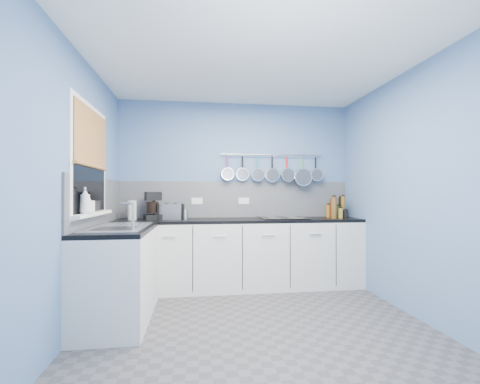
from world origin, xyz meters
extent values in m
cube|color=#47474C|center=(0.00, 0.00, -0.01)|extent=(3.20, 3.00, 0.02)
cube|color=white|center=(0.00, 0.00, 2.51)|extent=(3.20, 3.00, 0.02)
cube|color=#5172A4|center=(0.00, 1.51, 1.25)|extent=(3.20, 0.02, 2.50)
cube|color=#5172A4|center=(0.00, -1.51, 1.25)|extent=(3.20, 0.02, 2.50)
cube|color=#5172A4|center=(-1.61, 0.00, 1.25)|extent=(0.02, 3.00, 2.50)
cube|color=#5172A4|center=(1.61, 0.00, 1.25)|extent=(0.02, 3.00, 2.50)
cube|color=slate|center=(0.00, 1.49, 1.15)|extent=(3.20, 0.02, 0.50)
cube|color=slate|center=(-1.59, 0.60, 1.15)|extent=(0.02, 1.80, 0.50)
cube|color=silver|center=(0.00, 1.20, 0.43)|extent=(3.20, 0.60, 0.86)
cube|color=black|center=(0.00, 1.20, 0.88)|extent=(3.20, 0.60, 0.04)
cube|color=silver|center=(-1.30, 0.30, 0.43)|extent=(0.60, 1.20, 0.86)
cube|color=black|center=(-1.30, 0.30, 0.88)|extent=(0.60, 1.20, 0.04)
cube|color=white|center=(-1.58, 0.30, 1.55)|extent=(0.01, 1.00, 1.10)
cube|color=black|center=(-1.57, 0.30, 1.55)|extent=(0.01, 0.90, 1.00)
cube|color=#AE6D46|center=(-1.56, 0.30, 1.77)|extent=(0.01, 0.90, 0.55)
cube|color=white|center=(-1.55, 0.30, 1.04)|extent=(0.10, 0.98, 0.03)
cube|color=silver|center=(-1.30, 0.30, 0.90)|extent=(0.50, 0.95, 0.01)
cube|color=white|center=(-0.55, 1.48, 1.13)|extent=(0.15, 0.01, 0.09)
cube|color=white|center=(0.10, 1.48, 1.13)|extent=(0.15, 0.01, 0.09)
cylinder|color=silver|center=(0.50, 1.45, 1.78)|extent=(1.45, 0.02, 0.02)
imported|color=white|center=(-1.53, 0.02, 1.17)|extent=(0.11, 0.11, 0.24)
imported|color=white|center=(-1.53, 0.11, 1.14)|extent=(0.09, 0.10, 0.17)
cylinder|color=white|center=(-1.37, 1.25, 1.02)|extent=(0.13, 0.13, 0.24)
cube|color=silver|center=(-0.88, 1.25, 1.00)|extent=(0.34, 0.24, 0.20)
cylinder|color=silver|center=(-0.71, 1.30, 0.96)|extent=(0.11, 0.11, 0.12)
cube|color=black|center=(0.59, 1.21, 0.91)|extent=(0.60, 0.53, 0.01)
cylinder|color=black|center=(1.45, 1.30, 1.04)|extent=(0.06, 0.06, 0.28)
cylinder|color=#3F721E|center=(1.37, 1.34, 0.99)|extent=(0.07, 0.07, 0.17)
cylinder|color=#8C5914|center=(1.27, 1.30, 0.99)|extent=(0.06, 0.06, 0.18)
cylinder|color=brown|center=(1.44, 1.21, 1.05)|extent=(0.06, 0.06, 0.30)
cylinder|color=#265919|center=(1.37, 1.22, 0.98)|extent=(0.06, 0.06, 0.16)
cylinder|color=#4C190C|center=(1.29, 1.21, 1.02)|extent=(0.07, 0.07, 0.25)
cylinder|color=black|center=(1.43, 1.12, 0.96)|extent=(0.06, 0.06, 0.11)
cylinder|color=olive|center=(1.37, 1.13, 0.97)|extent=(0.06, 0.06, 0.14)
cylinder|color=brown|center=(1.26, 1.10, 1.04)|extent=(0.07, 0.07, 0.29)
camera|label=1|loc=(-0.54, -2.97, 1.23)|focal=24.04mm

